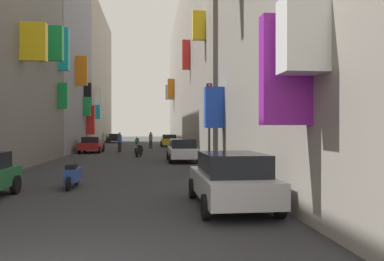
# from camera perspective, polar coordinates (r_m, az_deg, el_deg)

# --- Properties ---
(ground_plane) EXTENTS (140.00, 140.00, 0.00)m
(ground_plane) POSITION_cam_1_polar(r_m,az_deg,el_deg) (34.90, -9.04, -3.23)
(ground_plane) COLOR #2D2D30
(building_left_mid_b) EXTENTS (7.02, 13.78, 20.71)m
(building_left_mid_b) POSITION_cam_1_polar(r_m,az_deg,el_deg) (38.32, -21.28, 12.63)
(building_left_mid_b) COLOR gray
(building_left_mid_b) RESTS_ON ground
(building_left_mid_c) EXTENTS (6.94, 21.73, 18.58)m
(building_left_mid_c) POSITION_cam_1_polar(r_m,az_deg,el_deg) (55.24, -16.53, 7.69)
(building_left_mid_c) COLOR #9E9384
(building_left_mid_c) RESTS_ON ground
(building_right_mid_b) EXTENTS (7.18, 44.75, 17.27)m
(building_right_mid_b) POSITION_cam_1_polar(r_m,az_deg,el_deg) (43.41, 2.15, 8.88)
(building_right_mid_b) COLOR gray
(building_right_mid_b) RESTS_ON ground
(parked_car_white) EXTENTS (1.90, 4.42, 1.46)m
(parked_car_white) POSITION_cam_1_polar(r_m,az_deg,el_deg) (24.08, -1.48, -2.96)
(parked_car_white) COLOR white
(parked_car_white) RESTS_ON ground
(parked_car_silver) EXTENTS (1.95, 4.09, 1.47)m
(parked_car_silver) POSITION_cam_1_polar(r_m,az_deg,el_deg) (10.10, 6.03, -7.38)
(parked_car_silver) COLOR #B7B7BC
(parked_car_silver) RESTS_ON ground
(parked_car_red) EXTENTS (1.88, 3.97, 1.39)m
(parked_car_red) POSITION_cam_1_polar(r_m,az_deg,el_deg) (34.40, -15.14, -2.05)
(parked_car_red) COLOR #B21E1E
(parked_car_red) RESTS_ON ground
(parked_car_yellow) EXTENTS (1.98, 4.19, 1.44)m
(parked_car_yellow) POSITION_cam_1_polar(r_m,az_deg,el_deg) (44.79, -3.56, -1.48)
(parked_car_yellow) COLOR gold
(parked_car_yellow) RESTS_ON ground
(parked_car_black) EXTENTS (1.94, 4.30, 1.37)m
(parked_car_black) POSITION_cam_1_polar(r_m,az_deg,el_deg) (58.67, -11.78, -1.11)
(parked_car_black) COLOR black
(parked_car_black) RESTS_ON ground
(scooter_white) EXTENTS (0.62, 1.81, 1.13)m
(scooter_white) POSITION_cam_1_polar(r_m,az_deg,el_deg) (32.01, -2.69, -2.71)
(scooter_white) COLOR silver
(scooter_white) RESTS_ON ground
(scooter_green) EXTENTS (0.61, 1.97, 1.13)m
(scooter_green) POSITION_cam_1_polar(r_m,az_deg,el_deg) (51.71, -8.43, -1.59)
(scooter_green) COLOR #287F3D
(scooter_green) RESTS_ON ground
(scooter_black) EXTENTS (0.63, 1.96, 1.13)m
(scooter_black) POSITION_cam_1_polar(r_m,az_deg,el_deg) (28.60, -8.14, -3.06)
(scooter_black) COLOR black
(scooter_black) RESTS_ON ground
(scooter_blue) EXTENTS (0.45, 1.84, 1.13)m
(scooter_blue) POSITION_cam_1_polar(r_m,az_deg,el_deg) (14.03, -17.85, -6.50)
(scooter_blue) COLOR #2D4CAD
(scooter_blue) RESTS_ON ground
(pedestrian_crossing) EXTENTS (0.46, 0.46, 1.80)m
(pedestrian_crossing) POSITION_cam_1_polar(r_m,az_deg,el_deg) (40.50, -6.34, -1.47)
(pedestrian_crossing) COLOR #333333
(pedestrian_crossing) RESTS_ON ground
(pedestrian_near_left) EXTENTS (0.53, 0.53, 1.77)m
(pedestrian_near_left) POSITION_cam_1_polar(r_m,az_deg,el_deg) (40.51, -13.39, -1.50)
(pedestrian_near_left) COLOR #303030
(pedestrian_near_left) RESTS_ON ground
(pedestrian_near_right) EXTENTS (0.51, 0.51, 1.80)m
(pedestrian_near_right) POSITION_cam_1_polar(r_m,az_deg,el_deg) (34.33, -11.04, -1.78)
(pedestrian_near_right) COLOR black
(pedestrian_near_right) RESTS_ON ground
(traffic_light_near_corner) EXTENTS (0.26, 0.34, 4.43)m
(traffic_light_near_corner) POSITION_cam_1_polar(r_m,az_deg,el_deg) (19.02, 2.65, 2.95)
(traffic_light_near_corner) COLOR #2D2D2D
(traffic_light_near_corner) RESTS_ON ground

